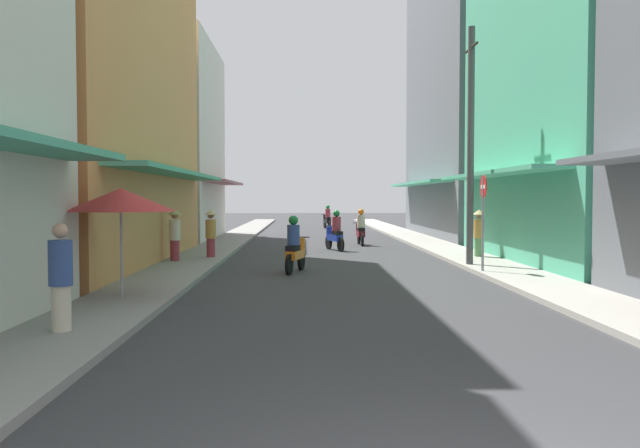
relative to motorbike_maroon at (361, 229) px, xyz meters
The scene contains 18 objects.
ground_plane 1.70m from the motorbike_maroon, 159.34° to the right, with size 120.72×120.72×0.00m, color #38383A.
sidewalk_left 5.98m from the motorbike_maroon, behind, with size 1.81×62.87×0.12m, color gray.
sidewalk_right 3.15m from the motorbike_maroon, 10.20° to the right, with size 1.81×62.87×0.12m, color #ADA89E.
building_left_mid 14.20m from the motorbike_maroon, 140.66° to the right, with size 7.05×13.58×14.13m.
building_left_far 11.26m from the motorbike_maroon, 159.04° to the left, with size 7.05×8.81×9.46m.
building_right_mid 12.44m from the motorbike_maroon, 48.79° to the right, with size 7.05×11.16×14.71m.
building_right_far 12.05m from the motorbike_maroon, 38.72° to the left, with size 7.05×13.82×17.70m.
motorbike_maroon is the anchor object (origin of this frame).
motorbike_orange 10.64m from the motorbike_maroon, 104.71° to the right, with size 0.67×1.77×1.58m.
motorbike_blue 3.08m from the motorbike_maroon, 113.94° to the right, with size 0.76×1.74×1.58m.
motorbike_black 15.02m from the motorbike_maroon, 93.46° to the left, with size 0.62×1.79×1.58m.
pedestrian_foreground 7.58m from the motorbike_maroon, 64.01° to the right, with size 0.44×0.44×1.67m.
pedestrian_crossing 10.29m from the motorbike_maroon, 128.73° to the right, with size 0.44×0.44×1.70m.
pedestrian_midway 8.72m from the motorbike_maroon, 129.19° to the right, with size 0.44×0.44×1.67m.
pedestrian_far 19.57m from the motorbike_maroon, 107.84° to the right, with size 0.34×0.34×1.69m.
vendor_umbrella 16.57m from the motorbike_maroon, 111.35° to the right, with size 2.11×2.11×2.24m.
utility_pole 10.01m from the motorbike_maroon, 75.65° to the right, with size 0.20×1.20×6.99m.
street_sign_no_entry 11.32m from the motorbike_maroon, 78.34° to the right, with size 0.07×0.60×2.65m.
Camera 1 is at (-1.02, -4.14, 2.06)m, focal length 36.59 mm.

